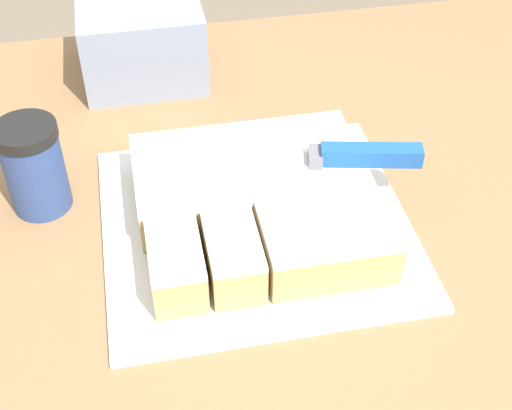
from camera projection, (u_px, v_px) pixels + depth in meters
cake_board at (256, 225)px, 0.84m from camera, size 0.36×0.34×0.01m
cake at (258, 204)px, 0.82m from camera, size 0.27×0.25×0.06m
knife at (337, 156)px, 0.83m from camera, size 0.32×0.09×0.02m
coffee_cup at (34, 167)px, 0.83m from camera, size 0.07×0.07×0.12m
storage_box at (142, 37)px, 1.06m from camera, size 0.18×0.18×0.12m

